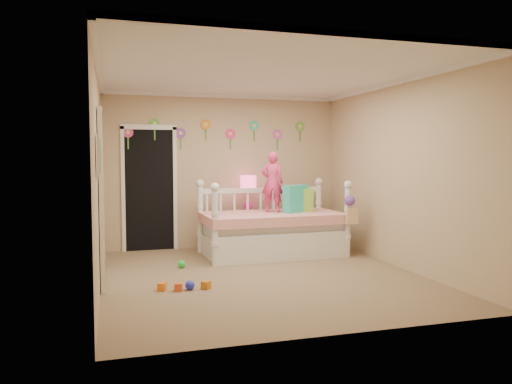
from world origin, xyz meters
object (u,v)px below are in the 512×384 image
object	(u,v)px
daybed	(272,217)
table_lamp	(248,187)
child	(272,182)
nightstand	(248,229)

from	to	relation	value
daybed	table_lamp	world-z (taller)	table_lamp
child	nightstand	distance (m)	1.07
child	nightstand	world-z (taller)	child
daybed	nightstand	size ratio (longest dim) A/B	3.49
daybed	nightstand	world-z (taller)	daybed
child	table_lamp	bearing A→B (deg)	-48.27
daybed	child	bearing A→B (deg)	69.96
child	nightstand	xyz separation A→B (m)	(-0.22, 0.64, -0.83)
child	daybed	bearing A→B (deg)	94.41
nightstand	table_lamp	size ratio (longest dim) A/B	1.06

